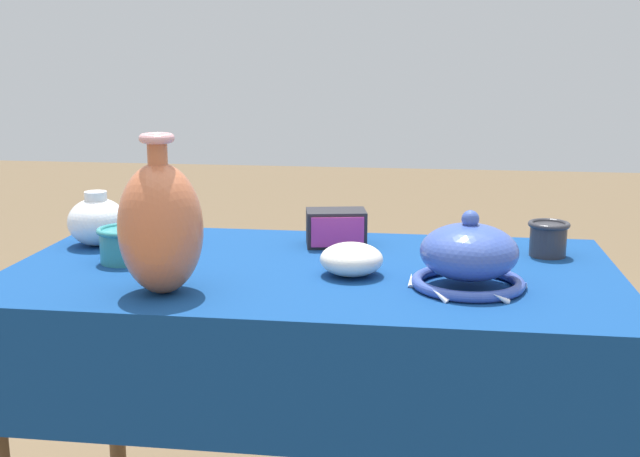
% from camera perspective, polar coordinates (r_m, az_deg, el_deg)
% --- Properties ---
extents(display_table, '(1.31, 0.71, 0.78)m').
position_cam_1_polar(display_table, '(1.74, -0.62, -5.49)').
color(display_table, brown).
rests_on(display_table, ground_plane).
extents(vase_tall_bulbous, '(0.16, 0.16, 0.31)m').
position_cam_1_polar(vase_tall_bulbous, '(1.55, -11.27, 0.12)').
color(vase_tall_bulbous, '#BC6642').
rests_on(vase_tall_bulbous, display_table).
extents(vase_dome_bell, '(0.23, 0.22, 0.16)m').
position_cam_1_polar(vase_dome_bell, '(1.60, 10.53, -2.08)').
color(vase_dome_bell, '#3851A8').
rests_on(vase_dome_bell, display_table).
extents(mosaic_tile_box, '(0.16, 0.12, 0.09)m').
position_cam_1_polar(mosaic_tile_box, '(1.92, 1.15, 0.04)').
color(mosaic_tile_box, '#232328').
rests_on(mosaic_tile_box, display_table).
extents(bowl_shallow_ivory, '(0.13, 0.13, 0.07)m').
position_cam_1_polar(bowl_shallow_ivory, '(1.67, 2.25, -2.20)').
color(bowl_shallow_ivory, white).
rests_on(bowl_shallow_ivory, display_table).
extents(jar_round_porcelain, '(0.14, 0.14, 0.13)m').
position_cam_1_polar(jar_round_porcelain, '(1.99, -15.56, 0.51)').
color(jar_round_porcelain, white).
rests_on(jar_round_porcelain, display_table).
extents(cup_wide_teal, '(0.12, 0.12, 0.08)m').
position_cam_1_polar(cup_wide_teal, '(1.82, -13.73, -1.04)').
color(cup_wide_teal, teal).
rests_on(cup_wide_teal, display_table).
extents(cup_wide_celadon, '(0.11, 0.11, 0.08)m').
position_cam_1_polar(cup_wide_celadon, '(1.96, -10.69, 0.10)').
color(cup_wide_celadon, '#A8CCB7').
rests_on(cup_wide_celadon, display_table).
extents(cup_wide_charcoal, '(0.09, 0.09, 0.08)m').
position_cam_1_polar(cup_wide_charcoal, '(1.89, 15.92, -0.61)').
color(cup_wide_charcoal, '#2D2D33').
rests_on(cup_wide_charcoal, display_table).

